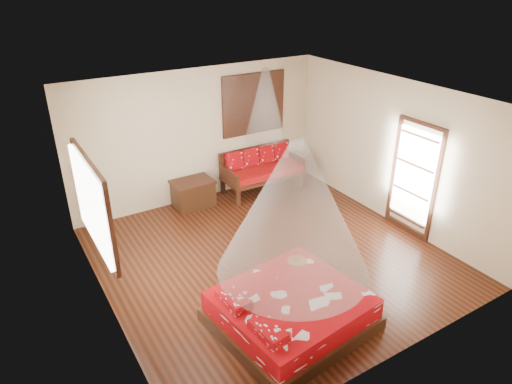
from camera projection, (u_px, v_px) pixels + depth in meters
room at (272, 184)px, 7.37m from camera, size 5.54×5.54×2.84m
bed at (290, 311)px, 6.35m from camera, size 2.17×2.01×0.63m
daybed at (262, 168)px, 10.19m from camera, size 1.82×0.81×0.95m
storage_chest at (193, 193)px, 9.57m from camera, size 0.85×0.63×0.57m
shutter_panel at (254, 104)px, 9.84m from camera, size 1.52×0.06×1.32m
window_left at (95, 203)px, 6.12m from camera, size 0.10×1.74×1.34m
glazed_door at (413, 179)px, 8.33m from camera, size 0.08×1.02×2.16m
wine_tray at (297, 258)px, 6.94m from camera, size 0.30×0.30×0.24m
mosquito_net_main at (295, 209)px, 5.65m from camera, size 2.01×2.01×1.80m
mosquito_net_daybed at (265, 104)px, 9.44m from camera, size 0.87×0.87×1.50m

